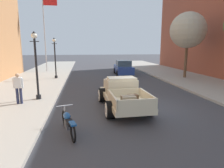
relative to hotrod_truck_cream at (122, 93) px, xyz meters
name	(u,v)px	position (x,y,z in m)	size (l,w,h in m)	color
ground_plane	(140,108)	(0.90, -0.35, -0.75)	(140.00, 140.00, 0.00)	#3D3D42
hotrod_truck_cream	(122,93)	(0.00, 0.00, 0.00)	(2.30, 4.99, 1.58)	beige
motorcycle_parked	(68,122)	(-2.57, -2.92, -0.31)	(0.80, 2.06, 0.93)	black
car_background_blue	(123,68)	(2.56, 11.85, 0.01)	(2.03, 4.38, 1.65)	#284293
pedestrian_sidewalk_left	(18,87)	(-5.39, 0.85, 0.33)	(0.53, 0.22, 1.65)	#232847
street_lamp_near	(36,61)	(-4.60, 1.69, 1.63)	(0.50, 0.32, 3.85)	black
street_lamp_far	(55,55)	(-4.61, 9.45, 1.63)	(0.50, 0.32, 3.85)	black
flagpole	(46,25)	(-6.29, 15.47, 5.02)	(1.74, 0.16, 9.16)	#B2B2B7
street_tree_second	(188,30)	(8.02, 8.05, 3.94)	(3.40, 3.40, 6.26)	brown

